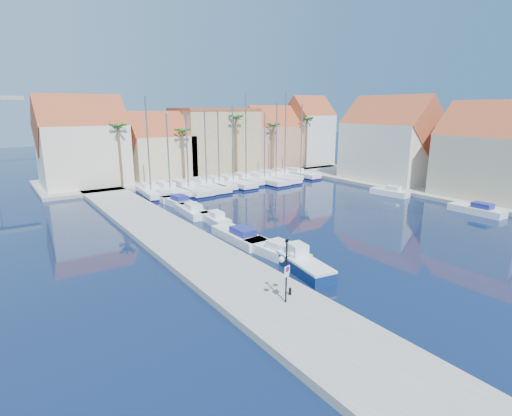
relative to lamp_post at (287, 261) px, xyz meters
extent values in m
plane|color=black|center=(8.51, 0.41, -3.13)|extent=(260.00, 260.00, 0.00)
cube|color=gray|center=(-0.49, 13.91, -2.88)|extent=(6.00, 77.00, 0.50)
cube|color=gray|center=(18.51, 48.41, -2.88)|extent=(54.00, 16.00, 0.50)
cube|color=gray|center=(40.51, 15.41, -2.88)|extent=(12.00, 60.00, 0.50)
cylinder|color=black|center=(0.00, 0.00, -0.63)|extent=(0.10, 0.10, 4.01)
cylinder|color=black|center=(-0.24, -0.06, 0.27)|extent=(0.50, 0.18, 0.05)
cylinder|color=black|center=(0.24, 0.07, 0.27)|extent=(0.50, 0.18, 0.05)
sphere|color=white|center=(-0.48, -0.13, 0.27)|extent=(0.36, 0.36, 0.36)
sphere|color=white|center=(0.48, 0.14, 0.27)|extent=(0.36, 0.36, 0.36)
cube|color=black|center=(0.00, 0.00, 1.28)|extent=(0.25, 0.18, 0.16)
cube|color=white|center=(0.01, -0.05, -0.53)|extent=(0.49, 0.17, 0.50)
cylinder|color=red|center=(0.02, -0.08, -0.48)|extent=(0.33, 0.11, 0.34)
cylinder|color=#1933A5|center=(0.02, -0.09, -0.48)|extent=(0.23, 0.08, 0.24)
cube|color=white|center=(0.01, -0.05, -0.88)|extent=(0.39, 0.14, 0.14)
cylinder|color=black|center=(0.83, 0.62, -2.41)|extent=(0.18, 0.18, 0.45)
cube|color=navy|center=(4.64, 3.61, -2.72)|extent=(2.67, 5.75, 0.83)
cube|color=white|center=(4.64, 3.61, -2.21)|extent=(2.67, 5.75, 0.18)
cube|color=white|center=(4.81, 4.71, -1.70)|extent=(1.41, 1.64, 1.02)
cube|color=white|center=(4.96, 7.63, -2.73)|extent=(2.66, 6.56, 0.80)
cube|color=white|center=(5.02, 7.00, -2.03)|extent=(1.64, 2.37, 0.60)
cube|color=white|center=(4.54, 12.71, -2.73)|extent=(2.18, 6.73, 0.80)
cube|color=navy|center=(4.55, 12.04, -2.03)|extent=(1.52, 2.36, 0.60)
cube|color=white|center=(5.47, 19.15, -2.73)|extent=(1.89, 5.12, 0.80)
cube|color=white|center=(5.44, 18.65, -2.03)|extent=(1.23, 1.82, 0.60)
cube|color=white|center=(4.96, 23.75, -2.73)|extent=(2.46, 6.42, 0.80)
cube|color=white|center=(4.91, 23.12, -2.03)|extent=(1.56, 2.30, 0.60)
cube|color=white|center=(5.43, 28.96, -2.73)|extent=(2.54, 6.49, 0.80)
cube|color=navy|center=(5.49, 28.33, -2.03)|extent=(1.60, 2.33, 0.60)
cube|color=white|center=(5.06, 33.30, -2.73)|extent=(1.87, 5.70, 0.80)
cube|color=white|center=(5.07, 32.73, -2.03)|extent=(1.29, 2.00, 0.60)
cube|color=white|center=(4.98, 38.29, -2.73)|extent=(2.75, 7.26, 0.80)
cube|color=white|center=(5.03, 37.58, -2.03)|extent=(1.76, 2.60, 0.60)
cube|color=white|center=(32.51, 5.48, -2.73)|extent=(1.95, 6.07, 0.80)
cube|color=navy|center=(32.51, 4.87, -2.03)|extent=(1.36, 2.12, 0.60)
cube|color=white|center=(32.51, 17.64, -2.73)|extent=(2.51, 5.54, 0.80)
cube|color=white|center=(32.59, 17.12, -2.03)|extent=(1.47, 2.03, 0.60)
cube|color=white|center=(4.58, 36.32, -2.63)|extent=(3.10, 9.14, 1.00)
cube|color=#0C0E3F|center=(4.58, 36.32, -2.95)|extent=(3.16, 9.20, 0.28)
cube|color=white|center=(4.65, 37.22, -1.83)|extent=(1.86, 2.82, 0.60)
cylinder|color=slate|center=(4.54, 35.88, 4.14)|extent=(0.20, 0.20, 12.54)
cube|color=white|center=(7.30, 36.32, -2.63)|extent=(2.88, 10.36, 1.00)
cube|color=#0C0E3F|center=(7.30, 36.32, -2.95)|extent=(2.94, 10.43, 0.28)
cube|color=white|center=(7.28, 37.35, -1.83)|extent=(1.94, 3.13, 0.60)
cylinder|color=slate|center=(7.31, 35.80, 3.00)|extent=(0.20, 0.20, 10.26)
cube|color=white|center=(9.83, 35.67, -2.63)|extent=(3.47, 11.25, 1.00)
cube|color=#0C0E3F|center=(9.83, 35.67, -2.95)|extent=(3.53, 11.31, 0.28)
cube|color=white|center=(9.77, 36.78, -1.83)|extent=(2.19, 3.43, 0.60)
cylinder|color=slate|center=(9.85, 35.11, 3.07)|extent=(0.20, 0.20, 10.41)
cube|color=white|center=(12.91, 35.94, -2.63)|extent=(3.23, 11.00, 1.00)
cube|color=#0C0E3F|center=(12.91, 35.94, -2.95)|extent=(3.29, 11.06, 0.28)
cube|color=white|center=(12.87, 37.03, -1.83)|extent=(2.10, 3.34, 0.60)
cylinder|color=slate|center=(12.93, 35.40, 3.13)|extent=(0.20, 0.20, 10.53)
cube|color=white|center=(15.39, 36.36, -2.63)|extent=(2.85, 9.05, 1.00)
cube|color=#0C0E3F|center=(15.39, 36.36, -2.95)|extent=(2.91, 9.11, 0.28)
cube|color=white|center=(15.44, 37.25, -1.83)|extent=(1.78, 2.77, 0.60)
cylinder|color=slate|center=(15.36, 35.91, 3.23)|extent=(0.20, 0.20, 10.73)
cube|color=white|center=(17.74, 36.25, -2.63)|extent=(3.51, 10.43, 1.00)
cube|color=#0C0E3F|center=(17.74, 36.25, -2.95)|extent=(3.57, 10.49, 0.28)
cube|color=white|center=(17.66, 37.27, -1.83)|extent=(2.11, 3.22, 0.60)
cylinder|color=slate|center=(17.79, 35.74, 3.51)|extent=(0.20, 0.20, 11.29)
cube|color=white|center=(20.71, 37.00, -2.63)|extent=(2.33, 8.58, 1.00)
cube|color=#0C0E3F|center=(20.71, 37.00, -2.95)|extent=(2.39, 8.64, 0.28)
cube|color=white|center=(20.72, 37.86, -1.83)|extent=(1.59, 2.59, 0.60)
cylinder|color=slate|center=(20.71, 36.57, 4.41)|extent=(0.20, 0.20, 13.08)
cube|color=white|center=(23.29, 35.66, -2.63)|extent=(3.51, 11.02, 1.00)
cube|color=#0C0E3F|center=(23.29, 35.66, -2.95)|extent=(3.58, 11.08, 0.28)
cube|color=white|center=(23.22, 36.74, -1.83)|extent=(2.18, 3.38, 0.60)
cylinder|color=slate|center=(23.33, 35.11, 3.01)|extent=(0.20, 0.20, 10.29)
cube|color=white|center=(26.04, 36.18, -2.63)|extent=(3.16, 11.19, 1.00)
cube|color=#0C0E3F|center=(26.04, 36.18, -2.95)|extent=(3.22, 11.26, 0.28)
cube|color=white|center=(26.02, 37.29, -1.83)|extent=(2.10, 3.39, 0.60)
cylinder|color=slate|center=(26.06, 35.62, 3.80)|extent=(0.20, 0.20, 11.86)
cube|color=white|center=(28.71, 37.08, -2.63)|extent=(2.45, 8.64, 1.00)
cube|color=#0C0E3F|center=(28.71, 37.08, -2.95)|extent=(2.51, 8.70, 0.28)
cube|color=white|center=(28.73, 37.94, -1.83)|extent=(1.63, 2.61, 0.60)
cylinder|color=slate|center=(28.70, 36.65, 4.64)|extent=(0.20, 0.20, 13.56)
cube|color=white|center=(31.81, 36.56, -2.63)|extent=(2.95, 8.99, 1.00)
cube|color=#0C0E3F|center=(31.81, 36.56, -2.95)|extent=(3.02, 9.05, 0.28)
cube|color=white|center=(31.74, 37.44, -1.83)|extent=(1.80, 2.77, 0.60)
cylinder|color=slate|center=(31.84, 36.12, 3.68)|extent=(0.20, 0.20, 11.64)
cube|color=beige|center=(-1.49, 47.41, 1.87)|extent=(12.00, 9.00, 9.00)
cube|color=brown|center=(-1.49, 47.41, 6.37)|extent=(12.30, 9.00, 9.00)
cube|color=beige|center=(10.51, 47.41, 0.87)|extent=(10.00, 8.00, 7.00)
cube|color=brown|center=(10.51, 47.41, 4.37)|extent=(10.30, 8.00, 8.00)
cube|color=tan|center=(21.51, 48.41, 2.87)|extent=(14.00, 10.00, 11.00)
cube|color=brown|center=(21.51, 48.41, 8.62)|extent=(14.20, 10.20, 0.50)
cube|color=#BA755E|center=(33.51, 47.41, 1.37)|extent=(10.00, 8.00, 8.00)
cube|color=brown|center=(33.51, 47.41, 5.37)|extent=(10.30, 8.00, 8.00)
cube|color=silver|center=(42.51, 46.41, 2.37)|extent=(8.00, 8.00, 10.00)
cube|color=brown|center=(42.51, 46.41, 7.37)|extent=(8.30, 8.00, 8.00)
cube|color=beige|center=(40.51, 8.41, 1.37)|extent=(9.00, 12.00, 8.00)
cube|color=brown|center=(40.51, 8.41, 5.37)|extent=(9.00, 12.30, 9.00)
cube|color=beige|center=(40.51, 24.41, 1.87)|extent=(9.00, 14.00, 9.00)
cube|color=brown|center=(40.51, 24.41, 6.37)|extent=(9.00, 14.30, 9.00)
cylinder|color=brown|center=(2.51, 42.41, 1.87)|extent=(0.36, 0.36, 9.00)
sphere|color=#195117|center=(2.51, 42.41, 6.22)|extent=(2.60, 2.60, 2.60)
cylinder|color=brown|center=(12.51, 42.41, 1.37)|extent=(0.36, 0.36, 8.00)
sphere|color=#195117|center=(12.51, 42.41, 5.22)|extent=(2.60, 2.60, 2.60)
cylinder|color=brown|center=(22.51, 42.41, 2.37)|extent=(0.36, 0.36, 10.00)
sphere|color=#195117|center=(22.51, 42.41, 7.22)|extent=(2.60, 2.60, 2.60)
cylinder|color=brown|center=(30.51, 42.41, 1.62)|extent=(0.36, 0.36, 8.50)
sphere|color=#195117|center=(30.51, 42.41, 5.72)|extent=(2.60, 2.60, 2.60)
cylinder|color=brown|center=(38.51, 42.41, 2.12)|extent=(0.36, 0.36, 9.50)
sphere|color=#195117|center=(38.51, 42.41, 6.72)|extent=(2.60, 2.60, 2.60)
camera|label=1|loc=(-13.88, -17.23, 8.76)|focal=28.00mm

